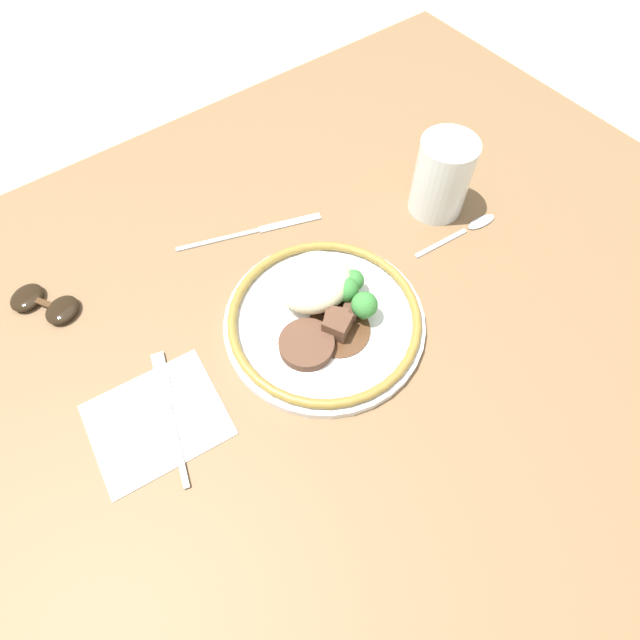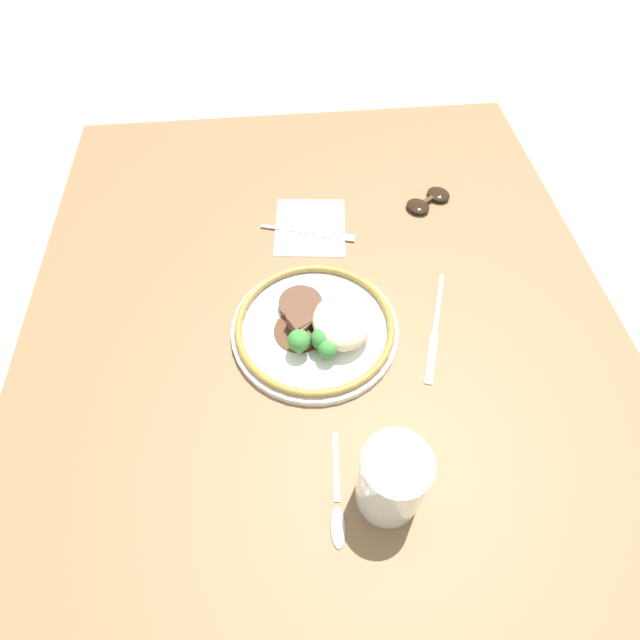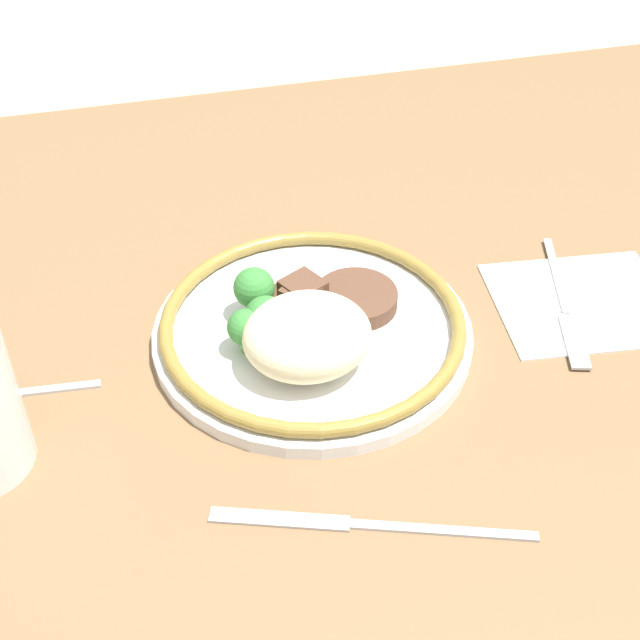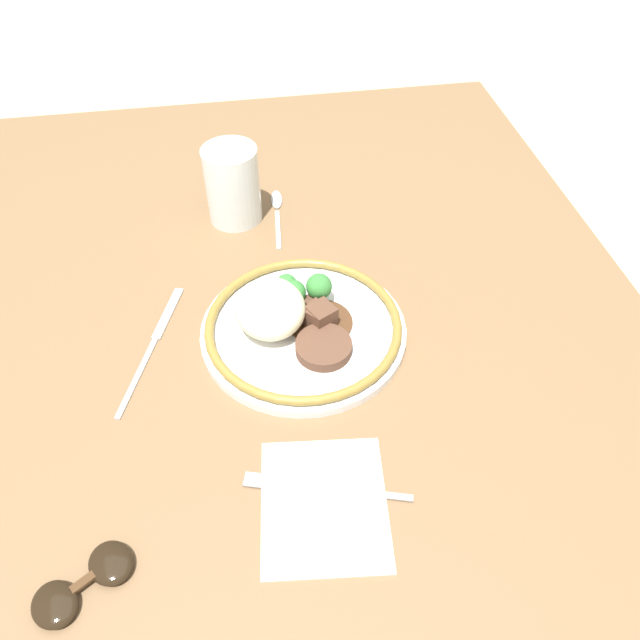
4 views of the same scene
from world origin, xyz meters
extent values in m
plane|color=tan|center=(0.00, 0.00, 0.00)|extent=(8.00, 8.00, 0.00)
cube|color=brown|center=(0.00, 0.00, 0.02)|extent=(1.26, 0.96, 0.04)
cube|color=white|center=(-0.25, 0.00, 0.04)|extent=(0.16, 0.14, 0.00)
cylinder|color=white|center=(-0.01, -0.01, 0.05)|extent=(0.26, 0.26, 0.01)
torus|color=olive|center=(-0.01, -0.01, 0.06)|extent=(0.25, 0.25, 0.01)
ellipsoid|color=beige|center=(0.00, 0.03, 0.08)|extent=(0.10, 0.09, 0.06)
cylinder|color=brown|center=(-0.06, -0.03, 0.06)|extent=(0.07, 0.07, 0.01)
cylinder|color=#51331E|center=(-0.01, -0.04, 0.05)|extent=(0.08, 0.08, 0.00)
cube|color=brown|center=(0.02, -0.03, 0.06)|extent=(0.03, 0.03, 0.02)
cube|color=brown|center=(-0.01, -0.03, 0.07)|extent=(0.04, 0.04, 0.03)
cube|color=brown|center=(-0.01, -0.04, 0.07)|extent=(0.04, 0.04, 0.03)
cylinder|color=#669E51|center=(0.03, -0.04, 0.06)|extent=(0.01, 0.01, 0.02)
sphere|color=#387F38|center=(0.03, -0.04, 0.08)|extent=(0.03, 0.03, 0.03)
cylinder|color=#669E51|center=(0.04, 0.00, 0.06)|extent=(0.01, 0.01, 0.01)
sphere|color=#387F38|center=(0.04, 0.00, 0.08)|extent=(0.03, 0.03, 0.03)
cylinder|color=#669E51|center=(0.03, -0.01, 0.06)|extent=(0.01, 0.01, 0.01)
sphere|color=#387F38|center=(0.03, -0.01, 0.08)|extent=(0.03, 0.03, 0.03)
cylinder|color=orange|center=(0.25, 0.05, 0.08)|extent=(0.07, 0.07, 0.08)
cylinder|color=white|center=(0.25, 0.05, 0.10)|extent=(0.08, 0.08, 0.12)
cube|color=#ADADB2|center=(-0.25, -0.04, 0.04)|extent=(0.04, 0.11, 0.00)
cube|color=#ADADB2|center=(-0.22, 0.05, 0.04)|extent=(0.03, 0.07, 0.00)
cube|color=#ADADB2|center=(-0.05, 0.19, 0.04)|extent=(0.12, 0.05, 0.00)
cube|color=#ADADB2|center=(0.05, 0.16, 0.04)|extent=(0.09, 0.04, 0.00)
cube|color=#ADADB2|center=(0.21, -0.01, 0.04)|extent=(0.09, 0.01, 0.00)
ellipsoid|color=#ADADB2|center=(0.28, -0.01, 0.04)|extent=(0.05, 0.02, 0.01)
ellipsoid|color=black|center=(-0.28, 0.21, 0.05)|extent=(0.06, 0.06, 0.01)
ellipsoid|color=black|center=(-0.31, 0.26, 0.05)|extent=(0.06, 0.06, 0.01)
cube|color=#472D19|center=(-0.30, 0.23, 0.05)|extent=(0.02, 0.02, 0.00)
camera|label=1|loc=(-0.22, -0.28, 0.60)|focal=28.00mm
camera|label=2|loc=(0.44, -0.05, 0.69)|focal=28.00mm
camera|label=3|loc=(0.12, 0.52, 0.53)|focal=50.00mm
camera|label=4|loc=(-0.55, 0.05, 0.63)|focal=35.00mm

